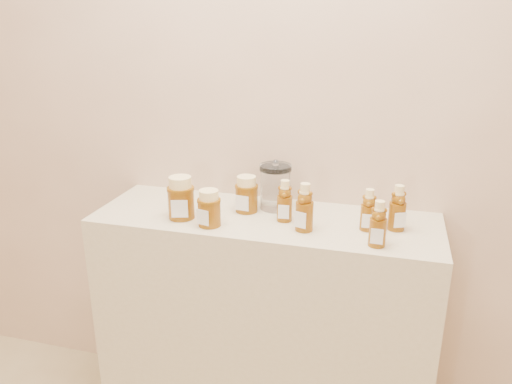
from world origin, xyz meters
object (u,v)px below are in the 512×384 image
(bear_bottle_back_left, at_px, (285,198))
(glass_canister, at_px, (275,185))
(honey_jar_left, at_px, (181,198))
(bear_bottle_front_left, at_px, (305,204))
(display_table, at_px, (264,327))

(bear_bottle_back_left, relative_size, glass_canister, 0.92)
(bear_bottle_back_left, height_order, honey_jar_left, bear_bottle_back_left)
(honey_jar_left, bearing_deg, bear_bottle_back_left, -4.67)
(honey_jar_left, xyz_separation_m, glass_canister, (0.29, 0.17, 0.01))
(bear_bottle_back_left, bearing_deg, bear_bottle_front_left, -43.93)
(honey_jar_left, relative_size, glass_canister, 0.83)
(display_table, height_order, honey_jar_left, honey_jar_left)
(honey_jar_left, bearing_deg, glass_canister, 14.94)
(display_table, relative_size, bear_bottle_front_left, 6.63)
(display_table, height_order, bear_bottle_back_left, bear_bottle_back_left)
(bear_bottle_front_left, bearing_deg, glass_canister, 145.78)
(display_table, distance_m, bear_bottle_back_left, 0.54)
(display_table, relative_size, bear_bottle_back_left, 7.35)
(bear_bottle_back_left, height_order, bear_bottle_front_left, bear_bottle_front_left)
(bear_bottle_back_left, height_order, glass_canister, glass_canister)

